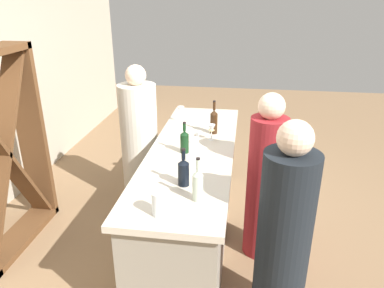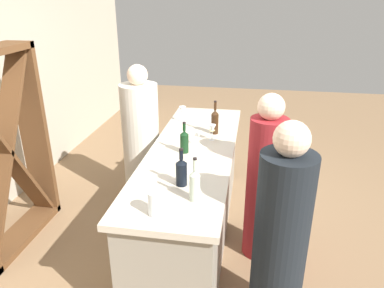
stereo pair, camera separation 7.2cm
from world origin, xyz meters
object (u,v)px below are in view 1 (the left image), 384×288
Objects in this scene: person_center_guest at (265,183)px; wine_glass_near_center at (198,135)px; wine_rack at (1,155)px; wine_bottle_center_dark_green at (184,141)px; wine_bottle_second_right_amber_brown at (214,121)px; person_right_guest at (140,143)px; wine_bottle_leftmost_clear_pale at (198,184)px; wine_glass_near_left at (212,129)px; wine_bottle_second_left_near_black at (184,171)px; water_pitcher at (159,204)px; wine_glass_near_right at (181,111)px; person_left_guest at (284,237)px.

wine_glass_near_center is at bearing -29.81° from person_center_guest.
wine_rack is 1.21× the size of person_center_guest.
wine_bottle_second_right_amber_brown reaches higher than wine_bottle_center_dark_green.
wine_bottle_leftmost_clear_pale is at bearing -58.93° from person_right_guest.
wine_rack is 1.62m from wine_bottle_center_dark_green.
person_right_guest is (0.12, 0.81, -0.34)m from wine_bottle_second_right_amber_brown.
wine_glass_near_left is at bearing -31.84° from wine_bottle_center_dark_green.
wine_bottle_second_left_near_black is at bearing -171.18° from wine_bottle_center_dark_green.
water_pitcher is at bearing 172.08° from wine_bottle_second_right_amber_brown.
water_pitcher is (-1.49, 0.21, -0.05)m from wine_bottle_second_right_amber_brown.
wine_glass_near_right is at bearing 5.63° from water_pitcher.
wine_bottle_leftmost_clear_pale is at bearing -172.50° from wine_glass_near_center.
wine_glass_near_center is 0.09× the size of person_left_guest.
person_center_guest is (0.18, -2.31, -0.20)m from wine_rack.
person_right_guest is (-0.18, 0.43, -0.33)m from wine_glass_near_right.
wine_bottle_center_dark_green reaches higher than wine_glass_near_right.
wine_bottle_second_left_near_black is at bearing 173.70° from wine_bottle_second_right_amber_brown.
wine_glass_near_center is 0.81× the size of wine_glass_near_right.
person_center_guest is (-0.07, -0.71, -0.32)m from wine_bottle_center_dark_green.
person_center_guest reaches higher than wine_bottle_second_left_near_black.
water_pitcher is 0.11× the size of person_center_guest.
wine_bottle_second_right_amber_brown is at bearing -54.45° from person_left_guest.
wine_glass_near_right is at bearing -52.39° from person_center_guest.
wine_glass_near_right is 1.80m from water_pitcher.
wine_bottle_second_right_amber_brown is at bearing -6.30° from wine_bottle_second_left_near_black.
wine_bottle_center_dark_green is at bearing -80.84° from wine_rack.
person_right_guest reaches higher than person_left_guest.
wine_bottle_leftmost_clear_pale reaches higher than wine_glass_near_center.
wine_bottle_center_dark_green is (0.77, 0.22, -0.01)m from wine_bottle_leftmost_clear_pale.
person_left_guest reaches higher than wine_glass_near_center.
wine_bottle_leftmost_clear_pale is 1.85× the size of wine_glass_near_right.
wine_rack reaches higher than wine_bottle_second_left_near_black.
wine_glass_near_left is 0.10× the size of person_center_guest.
person_left_guest is 0.76m from person_center_guest.
wine_bottle_second_right_amber_brown reaches higher than wine_bottle_second_left_near_black.
wine_glass_near_right is (1.06, -1.42, 0.13)m from wine_rack.
wine_glass_near_center is at bearing 160.69° from wine_bottle_second_right_amber_brown.
wine_bottle_leftmost_clear_pale is at bearing 6.34° from person_left_guest.
wine_bottle_second_right_amber_brown is at bearing -67.04° from wine_rack.
wine_rack is 1.16× the size of person_right_guest.
wine_rack is 1.72m from wine_bottle_second_left_near_black.
wine_glass_near_center is 0.68m from wine_glass_near_right.
person_center_guest reaches higher than wine_bottle_center_dark_green.
wine_bottle_leftmost_clear_pale reaches higher than wine_glass_near_left.
person_right_guest is at bearing 20.50° from water_pitcher.
wine_glass_near_right is at bearing -53.22° from wine_rack.
wine_glass_near_left is at bearing 178.28° from wine_bottle_second_right_amber_brown.
wine_rack reaches higher than person_center_guest.
wine_rack reaches higher than wine_glass_near_right.
person_right_guest reaches higher than wine_glass_near_center.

